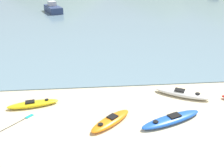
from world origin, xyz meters
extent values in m
plane|color=beige|center=(0.00, 0.00, 0.00)|extent=(400.00, 400.00, 0.00)
cube|color=slate|center=(0.00, 42.01, 0.03)|extent=(160.00, 70.00, 0.06)
ellipsoid|color=yellow|center=(-3.98, 4.99, 0.14)|extent=(2.78, 1.18, 0.29)
cube|color=black|center=(-4.11, 4.97, 0.31)|extent=(0.55, 0.44, 0.05)
cylinder|color=black|center=(-3.25, 5.15, 0.30)|extent=(0.22, 0.22, 0.02)
ellipsoid|color=white|center=(4.52, 5.40, 0.17)|extent=(3.11, 2.23, 0.34)
cube|color=black|center=(4.38, 5.48, 0.36)|extent=(0.70, 0.65, 0.05)
cylinder|color=black|center=(5.27, 4.98, 0.35)|extent=(0.27, 0.27, 0.02)
ellipsoid|color=orange|center=(0.10, 2.95, 0.15)|extent=(2.40, 2.33, 0.30)
cube|color=black|center=(0.19, 3.04, 0.32)|extent=(0.62, 0.62, 0.05)
cylinder|color=black|center=(-0.43, 2.46, 0.31)|extent=(0.26, 0.26, 0.02)
ellipsoid|color=blue|center=(3.08, 2.80, 0.15)|extent=(3.49, 2.00, 0.29)
cube|color=black|center=(3.24, 2.86, 0.32)|extent=(0.73, 0.62, 0.05)
cylinder|color=black|center=(2.20, 2.44, 0.31)|extent=(0.26, 0.26, 0.02)
cube|color=navy|center=(-5.95, 33.73, 0.53)|extent=(3.33, 5.10, 0.93)
cube|color=silver|center=(-6.12, 34.18, 1.32)|extent=(1.49, 1.72, 0.65)
cylinder|color=black|center=(-4.78, 3.08, 0.01)|extent=(1.29, 1.43, 0.03)
cube|color=teal|center=(-4.00, 3.95, 0.01)|extent=(0.43, 0.45, 0.03)
camera|label=1|loc=(-0.85, -7.78, 7.21)|focal=42.00mm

